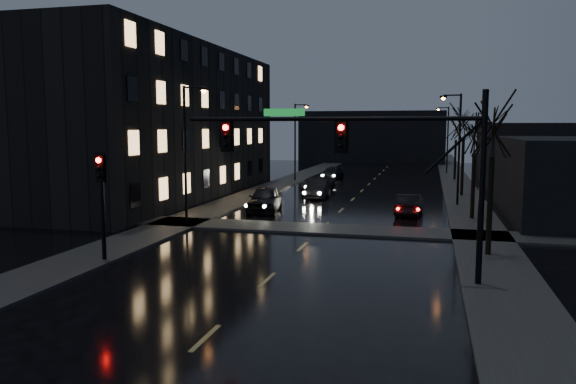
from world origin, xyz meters
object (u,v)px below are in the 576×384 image
Objects in this scene: oncoming_car_a at (265,199)px; oncoming_car_c at (318,185)px; oncoming_car_b at (317,189)px; lead_car at (409,205)px; oncoming_car_d at (332,174)px.

oncoming_car_c is at bearing 76.83° from oncoming_car_a.
oncoming_car_a is at bearing -108.37° from oncoming_car_b.
oncoming_car_b is 4.26m from oncoming_car_c.
oncoming_car_a is 8.00m from oncoming_car_b.
oncoming_car_c is 1.11× the size of lead_car.
lead_car is at bearing -48.33° from oncoming_car_c.
oncoming_car_d is (-0.69, 11.20, 0.01)m from oncoming_car_c.
oncoming_car_b is (2.08, 7.72, -0.10)m from oncoming_car_a.
oncoming_car_b is 1.07× the size of lead_car.
lead_car is at bearing -46.67° from oncoming_car_b.
oncoming_car_b reaches higher than oncoming_car_d.
oncoming_car_b is at bearing 67.94° from oncoming_car_a.
oncoming_car_a is 1.18× the size of lead_car.
oncoming_car_a is 1.09× the size of oncoming_car_d.
oncoming_car_b reaches higher than lead_car.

